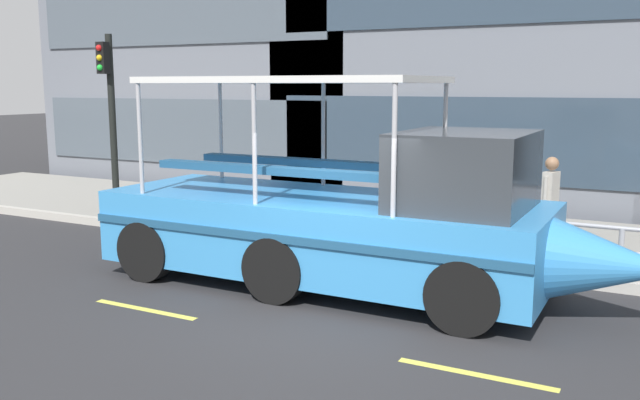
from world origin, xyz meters
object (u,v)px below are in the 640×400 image
at_px(pedestrian_near_bow, 550,196).
at_px(pedestrian_mid_left, 389,184).
at_px(duck_tour_boat, 350,221).
at_px(traffic_light_pole, 110,106).

distance_m(pedestrian_near_bow, pedestrian_mid_left, 3.13).
height_order(pedestrian_near_bow, pedestrian_mid_left, pedestrian_near_bow).
xyz_separation_m(duck_tour_boat, pedestrian_mid_left, (-0.63, 3.20, 0.13)).
height_order(traffic_light_pole, pedestrian_mid_left, traffic_light_pole).
height_order(traffic_light_pole, pedestrian_near_bow, traffic_light_pole).
xyz_separation_m(traffic_light_pole, pedestrian_mid_left, (6.75, 0.71, -1.49)).
relative_size(duck_tour_boat, pedestrian_mid_left, 5.15).
xyz_separation_m(pedestrian_near_bow, pedestrian_mid_left, (-3.13, 0.11, -0.02)).
relative_size(traffic_light_pole, pedestrian_mid_left, 2.43).
bearing_deg(pedestrian_mid_left, pedestrian_near_bow, -2.11).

